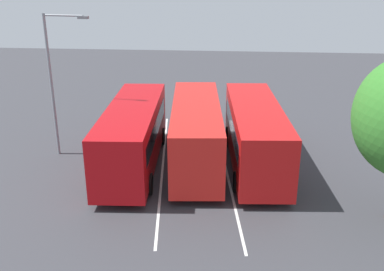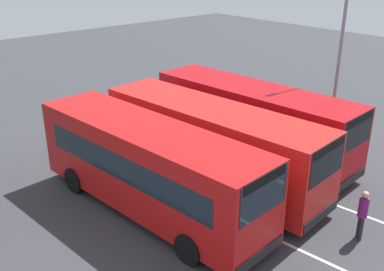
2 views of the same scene
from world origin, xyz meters
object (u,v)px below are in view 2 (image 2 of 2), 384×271
Objects in this scene: bus_center_right at (253,119)px; pedestrian at (363,211)px; bus_center_left at (212,143)px; bus_far_left at (149,166)px; street_lamp at (337,51)px.

pedestrian is (6.82, -2.26, -0.76)m from bus_center_right.
bus_center_left is at bearing -81.45° from bus_center_right.
bus_far_left is 3.15m from bus_center_left.
bus_center_left is 5.63× the size of pedestrian.
bus_center_left is (-0.01, 3.15, 0.00)m from bus_far_left.
pedestrian is 0.23× the size of street_lamp.
street_lamp is (1.20, 4.47, 2.70)m from bus_center_right.
bus_center_left is 1.30× the size of street_lamp.
bus_center_left and bus_center_right have the same top height.
street_lamp reaches higher than pedestrian.
bus_far_left is at bearing -94.88° from bus_center_left.
bus_center_left is at bearing -43.73° from pedestrian.
bus_far_left is 7.44m from pedestrian.
bus_center_left is 3.36m from bus_center_right.
pedestrian is (6.11, 4.18, -0.76)m from bus_far_left.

